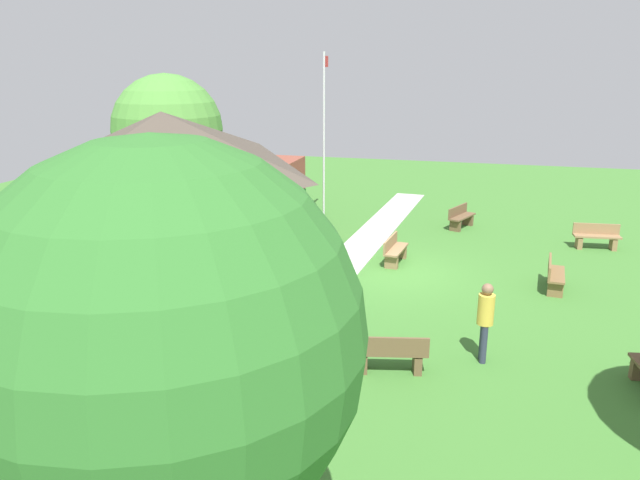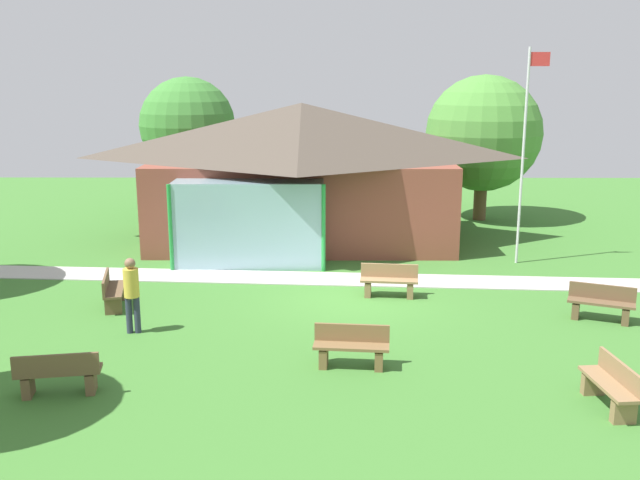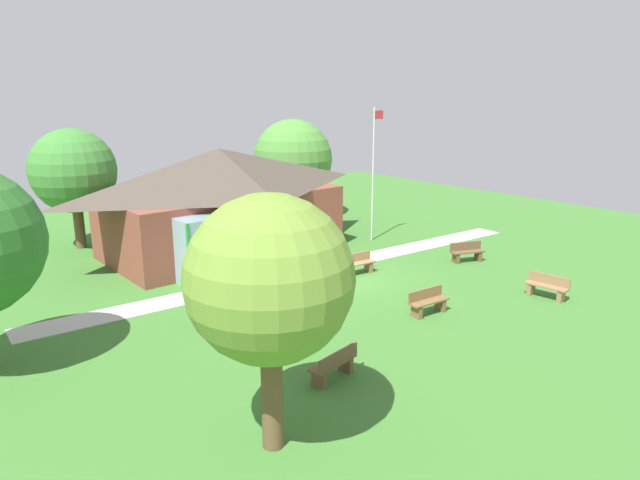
% 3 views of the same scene
% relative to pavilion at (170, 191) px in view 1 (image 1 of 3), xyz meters
% --- Properties ---
extents(ground_plane, '(44.00, 44.00, 0.00)m').
position_rel_pavilion_xyz_m(ground_plane, '(1.55, -6.42, -2.47)').
color(ground_plane, '#3D752D').
extents(pavilion, '(10.98, 7.31, 4.75)m').
position_rel_pavilion_xyz_m(pavilion, '(0.00, 0.00, 0.00)').
color(pavilion, brown).
rests_on(pavilion, ground_plane).
extents(footpath, '(22.87, 2.92, 0.03)m').
position_rel_pavilion_xyz_m(footpath, '(1.55, -4.75, -2.46)').
color(footpath, '#BCB7B2').
rests_on(footpath, ground_plane).
extents(flagpole, '(0.64, 0.08, 6.47)m').
position_rel_pavilion_xyz_m(flagpole, '(6.81, -2.86, 1.06)').
color(flagpole, silver).
rests_on(flagpole, ground_plane).
extents(bench_mid_right, '(1.55, 0.99, 0.84)m').
position_rel_pavilion_xyz_m(bench_mid_right, '(7.38, -8.11, -2.07)').
color(bench_mid_right, brown).
rests_on(bench_mid_right, ground_plane).
extents(bench_mid_left, '(0.75, 1.56, 0.84)m').
position_rel_pavilion_xyz_m(bench_mid_left, '(-4.46, -7.19, -2.07)').
color(bench_mid_left, brown).
rests_on(bench_mid_left, ground_plane).
extents(bench_rear_near_path, '(1.54, 0.60, 0.84)m').
position_rel_pavilion_xyz_m(bench_rear_near_path, '(2.54, -6.27, -2.07)').
color(bench_rear_near_path, olive).
rests_on(bench_rear_near_path, ground_plane).
extents(bench_front_right, '(0.58, 1.53, 0.84)m').
position_rel_pavilion_xyz_m(bench_front_right, '(5.83, -12.65, -2.07)').
color(bench_front_right, olive).
rests_on(bench_front_right, ground_plane).
extents(bench_front_center, '(1.54, 0.58, 0.84)m').
position_rel_pavilion_xyz_m(bench_front_center, '(1.37, -10.87, -2.07)').
color(bench_front_center, brown).
rests_on(bench_front_center, ground_plane).
extents(visitor_strolling_lawn, '(0.34, 0.34, 1.74)m').
position_rel_pavilion_xyz_m(visitor_strolling_lawn, '(-3.46, -9.00, -1.45)').
color(visitor_strolling_lawn, '#2D3347').
rests_on(visitor_strolling_lawn, ground_plane).
extents(tree_behind_pavilion_right, '(4.51, 4.51, 5.69)m').
position_rel_pavilion_xyz_m(tree_behind_pavilion_right, '(7.07, 3.86, 0.95)').
color(tree_behind_pavilion_right, brown).
rests_on(tree_behind_pavilion_right, ground_plane).
extents(tree_west_hedge, '(3.88, 3.88, 5.49)m').
position_rel_pavilion_xyz_m(tree_west_hedge, '(-10.80, -5.88, 1.06)').
color(tree_west_hedge, brown).
rests_on(tree_west_hedge, ground_plane).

